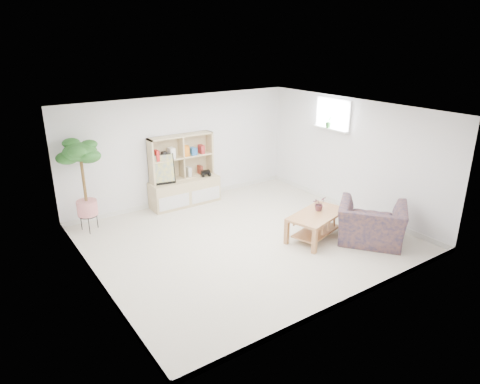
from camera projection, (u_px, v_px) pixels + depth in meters
floor at (246, 239)px, 8.03m from camera, size 5.50×5.00×0.01m
ceiling at (247, 111)px, 7.20m from camera, size 5.50×5.00×0.01m
walls at (246, 179)px, 7.61m from camera, size 5.51×5.01×2.40m
baseboard at (246, 237)px, 8.01m from camera, size 5.50×5.00×0.10m
window at (333, 114)px, 9.25m from camera, size 0.10×0.98×0.68m
window_sill at (330, 129)px, 9.33m from camera, size 0.14×1.00×0.04m
storage_unit at (184, 171)px, 9.44m from camera, size 1.58×0.53×1.58m
poster at (164, 169)px, 9.11m from camera, size 0.48×0.20×0.65m
toy_truck at (205, 173)px, 9.70m from camera, size 0.32×0.25×0.15m
coffee_table at (317, 226)px, 8.01m from camera, size 1.34×0.96×0.49m
table_plant at (319, 204)px, 8.03m from camera, size 0.28×0.26×0.26m
floor_tree at (84, 186)px, 8.08m from camera, size 0.81×0.81×1.83m
armchair at (372, 221)px, 7.76m from camera, size 1.51×1.54×0.86m
sill_plant at (329, 122)px, 9.33m from camera, size 0.15×0.13×0.27m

